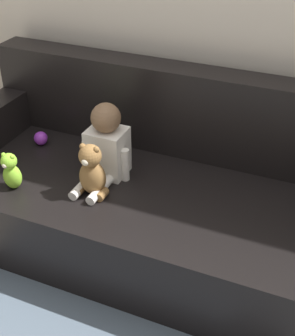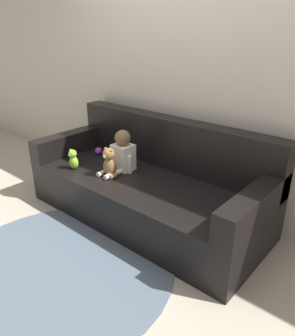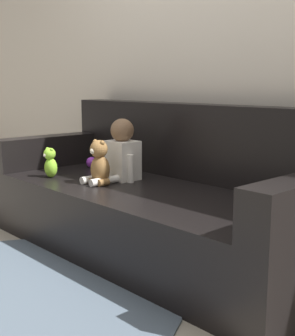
% 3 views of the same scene
% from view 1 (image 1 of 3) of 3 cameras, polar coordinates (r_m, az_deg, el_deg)
% --- Properties ---
extents(ground_plane, '(12.00, 12.00, 0.00)m').
position_cam_1_polar(ground_plane, '(2.53, 1.23, -9.61)').
color(ground_plane, '#B7AD99').
extents(couch, '(2.19, 0.93, 0.87)m').
position_cam_1_polar(couch, '(2.39, 1.90, -3.45)').
color(couch, black).
rests_on(couch, ground_plane).
extents(person_baby, '(0.25, 0.36, 0.38)m').
position_cam_1_polar(person_baby, '(2.29, -5.08, 2.69)').
color(person_baby, white).
rests_on(person_baby, couch).
extents(teddy_bear_brown, '(0.16, 0.12, 0.27)m').
position_cam_1_polar(teddy_bear_brown, '(2.18, -6.82, -0.41)').
color(teddy_bear_brown, olive).
rests_on(teddy_bear_brown, couch).
extents(plush_toy_side, '(0.09, 0.09, 0.19)m').
position_cam_1_polar(plush_toy_side, '(2.31, -16.29, -0.37)').
color(plush_toy_side, '#8CD133').
rests_on(plush_toy_side, couch).
extents(toy_ball, '(0.08, 0.08, 0.08)m').
position_cam_1_polar(toy_ball, '(2.67, -12.88, 3.56)').
color(toy_ball, purple).
rests_on(toy_ball, couch).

